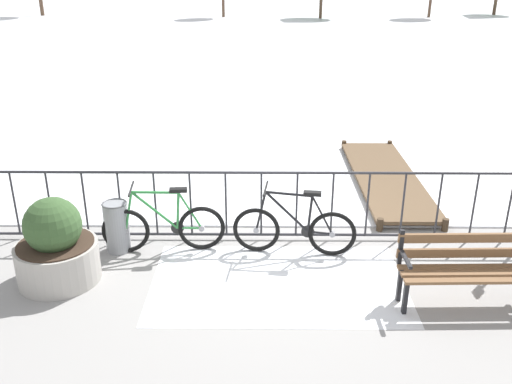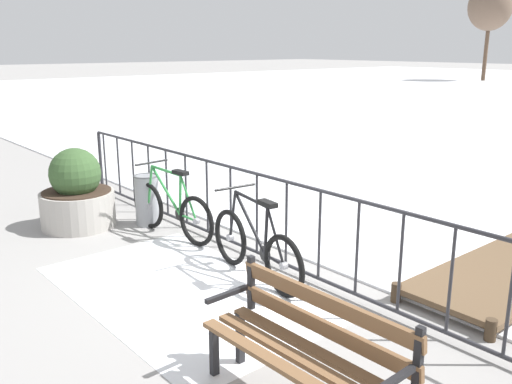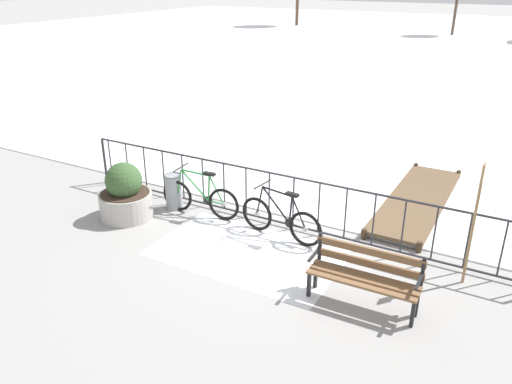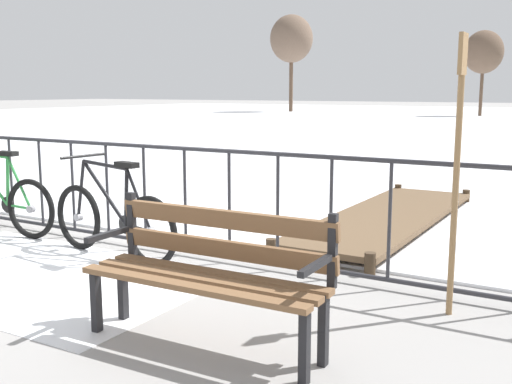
{
  "view_description": "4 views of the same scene",
  "coord_description": "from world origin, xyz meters",
  "px_view_note": "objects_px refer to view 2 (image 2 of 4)",
  "views": [
    {
      "loc": [
        -0.27,
        -7.26,
        3.78
      ],
      "look_at": [
        -0.33,
        -0.46,
        0.95
      ],
      "focal_mm": 38.84,
      "sensor_mm": 36.0,
      "label": 1
    },
    {
      "loc": [
        4.53,
        -4.06,
        2.48
      ],
      "look_at": [
        -0.43,
        0.13,
        0.77
      ],
      "focal_mm": 38.83,
      "sensor_mm": 36.0,
      "label": 2
    },
    {
      "loc": [
        3.86,
        -7.8,
        4.47
      ],
      "look_at": [
        -0.37,
        -0.3,
        0.75
      ],
      "focal_mm": 35.7,
      "sensor_mm": 36.0,
      "label": 3
    },
    {
      "loc": [
        4.29,
        -4.65,
        1.6
      ],
      "look_at": [
        1.47,
        0.15,
        0.67
      ],
      "focal_mm": 42.81,
      "sensor_mm": 36.0,
      "label": 4
    }
  ],
  "objects_px": {
    "park_bench": "(307,343)",
    "trash_bin": "(147,200)",
    "bicycle_second": "(255,247)",
    "planter_with_shrub": "(77,195)",
    "bicycle_near_railing": "(171,210)"
  },
  "relations": [
    {
      "from": "bicycle_near_railing",
      "to": "planter_with_shrub",
      "type": "xyz_separation_m",
      "value": [
        -1.23,
        -0.78,
        0.1
      ]
    },
    {
      "from": "bicycle_second",
      "to": "planter_with_shrub",
      "type": "height_order",
      "value": "planter_with_shrub"
    },
    {
      "from": "park_bench",
      "to": "trash_bin",
      "type": "distance_m",
      "value": 4.61
    },
    {
      "from": "park_bench",
      "to": "planter_with_shrub",
      "type": "xyz_separation_m",
      "value": [
        -5.0,
        0.46,
        -0.05
      ]
    },
    {
      "from": "bicycle_near_railing",
      "to": "park_bench",
      "type": "distance_m",
      "value": 3.97
    },
    {
      "from": "park_bench",
      "to": "trash_bin",
      "type": "xyz_separation_m",
      "value": [
        -4.43,
        1.25,
        -0.14
      ]
    },
    {
      "from": "bicycle_second",
      "to": "park_bench",
      "type": "bearing_deg",
      "value": -31.1
    },
    {
      "from": "park_bench",
      "to": "bicycle_second",
      "type": "bearing_deg",
      "value": 148.9
    },
    {
      "from": "bicycle_near_railing",
      "to": "trash_bin",
      "type": "xyz_separation_m",
      "value": [
        -0.66,
        0.01,
        0.0
      ]
    },
    {
      "from": "bicycle_near_railing",
      "to": "planter_with_shrub",
      "type": "height_order",
      "value": "planter_with_shrub"
    },
    {
      "from": "park_bench",
      "to": "trash_bin",
      "type": "bearing_deg",
      "value": 164.25
    },
    {
      "from": "planter_with_shrub",
      "to": "park_bench",
      "type": "bearing_deg",
      "value": -5.22
    },
    {
      "from": "bicycle_second",
      "to": "trash_bin",
      "type": "relative_size",
      "value": 2.33
    },
    {
      "from": "bicycle_near_railing",
      "to": "park_bench",
      "type": "xyz_separation_m",
      "value": [
        3.77,
        -1.24,
        0.14
      ]
    },
    {
      "from": "bicycle_second",
      "to": "planter_with_shrub",
      "type": "xyz_separation_m",
      "value": [
        -3.04,
        -0.72,
        0.1
      ]
    }
  ]
}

